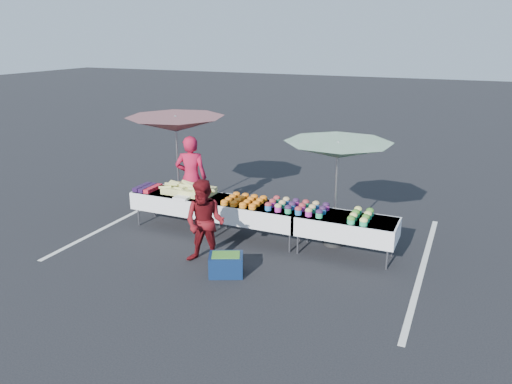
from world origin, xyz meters
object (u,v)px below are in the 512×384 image
at_px(vendor, 191,178).
at_px(customer, 205,223).
at_px(table_left, 178,200).
at_px(table_right, 346,226).
at_px(table_center, 256,212).
at_px(umbrella_right, 338,151).
at_px(storage_bin, 226,264).
at_px(umbrella_left, 176,125).

distance_m(vendor, customer, 2.35).
height_order(table_left, customer, customer).
height_order(table_right, vendor, vendor).
bearing_deg(table_right, table_center, 180.00).
height_order(table_right, customer, customer).
height_order(umbrella_right, storage_bin, umbrella_right).
xyz_separation_m(table_center, umbrella_left, (-2.28, 0.80, 1.44)).
bearing_deg(table_right, umbrella_left, 168.91).
bearing_deg(storage_bin, umbrella_left, 111.02).
bearing_deg(customer, table_left, 129.71).
distance_m(table_center, umbrella_right, 2.00).
height_order(table_left, umbrella_left, umbrella_left).
distance_m(table_left, umbrella_left, 1.72).
xyz_separation_m(table_right, customer, (-2.19, -1.33, 0.19)).
height_order(table_right, umbrella_right, umbrella_right).
distance_m(table_left, table_center, 1.80).
height_order(umbrella_left, storage_bin, umbrella_left).
bearing_deg(table_center, vendor, 162.90).
bearing_deg(customer, vendor, 119.68).
bearing_deg(umbrella_right, umbrella_left, 173.93).
bearing_deg(umbrella_right, table_center, -164.87).
bearing_deg(vendor, umbrella_right, 156.99).
distance_m(umbrella_right, storage_bin, 2.93).
xyz_separation_m(table_left, table_right, (3.60, 0.00, 0.00)).
xyz_separation_m(table_right, storage_bin, (-1.65, -1.59, -0.39)).
bearing_deg(umbrella_right, table_left, -173.05).
height_order(vendor, storage_bin, vendor).
bearing_deg(table_left, umbrella_right, 6.95).
bearing_deg(storage_bin, table_left, 116.29).
relative_size(table_right, vendor, 1.00).
xyz_separation_m(table_center, umbrella_right, (1.48, 0.40, 1.29)).
bearing_deg(storage_bin, vendor, 107.66).
xyz_separation_m(table_left, umbrella_right, (3.28, 0.40, 1.29)).
height_order(table_center, umbrella_left, umbrella_left).
height_order(table_center, umbrella_right, umbrella_right).
bearing_deg(customer, table_right, 24.37).
height_order(vendor, umbrella_left, umbrella_left).
height_order(customer, umbrella_left, umbrella_left).
distance_m(customer, storage_bin, 0.83).
distance_m(table_center, vendor, 1.90).
bearing_deg(table_center, storage_bin, -84.79).
height_order(table_center, customer, customer).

